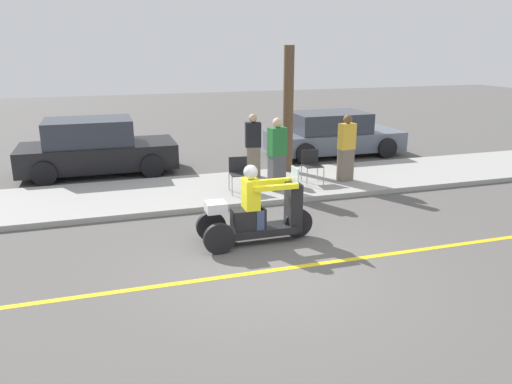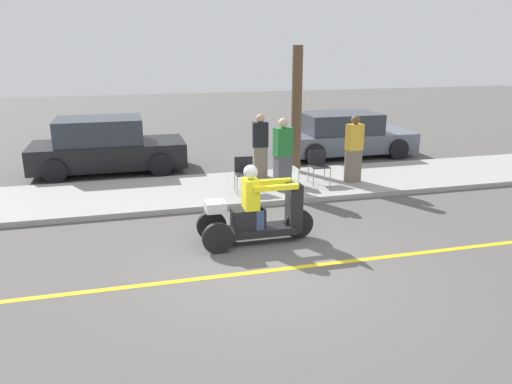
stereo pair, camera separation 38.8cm
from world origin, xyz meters
name	(u,v)px [view 2 (the right image)]	position (x,y,z in m)	size (l,w,h in m)	color
ground_plane	(268,271)	(0.00, 0.00, 0.00)	(60.00, 60.00, 0.00)	#565451
lane_stripe	(276,270)	(0.12, 0.00, 0.00)	(24.00, 0.12, 0.01)	gold
sidewalk_strip	(216,190)	(0.00, 4.60, 0.06)	(28.00, 2.80, 0.12)	#9E9E99
motorcycle_trike	(257,215)	(0.14, 1.24, 0.53)	(2.16, 0.75, 1.48)	black
spectator_near_curb	(283,156)	(1.51, 3.99, 0.96)	(0.46, 0.34, 1.75)	#515156
spectator_mid_group	(354,150)	(3.49, 4.26, 0.94)	(0.43, 0.29, 1.70)	#726656
spectator_with_child	(260,147)	(1.32, 5.30, 0.93)	(0.43, 0.30, 1.68)	#726656
folding_chair_curbside	(318,163)	(2.58, 4.37, 0.62)	(0.49, 0.49, 0.82)	#A5A8AD
folding_chair_set_back	(244,171)	(0.60, 4.13, 0.62)	(0.50, 0.50, 0.82)	#A5A8AD
parked_car_lot_right	(106,147)	(-2.63, 7.42, 0.73)	(4.23, 2.02, 1.54)	black
parked_car_lot_far	(343,135)	(4.76, 7.66, 0.67)	(4.33, 2.06, 1.40)	slate
tree_trunk	(296,110)	(2.43, 5.68, 1.81)	(0.28, 0.28, 3.37)	brown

